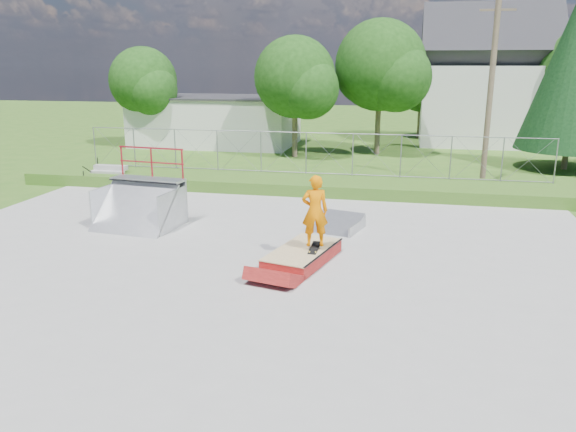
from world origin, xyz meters
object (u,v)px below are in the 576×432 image
quarter_pipe (136,191)px  skater (315,214)px  flat_bank_ramp (337,224)px  grind_box (302,256)px

quarter_pipe → skater: size_ratio=1.31×
flat_bank_ramp → skater: size_ratio=0.80×
grind_box → flat_bank_ramp: bearing=94.7°
flat_bank_ramp → skater: skater is taller
grind_box → quarter_pipe: (-5.76, 2.12, 1.04)m
quarter_pipe → skater: (6.08, -2.13, 0.14)m
quarter_pipe → flat_bank_ramp: (6.27, 1.06, -1.02)m
grind_box → skater: (0.32, -0.01, 1.18)m
skater → flat_bank_ramp: bearing=-109.2°
grind_box → skater: skater is taller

